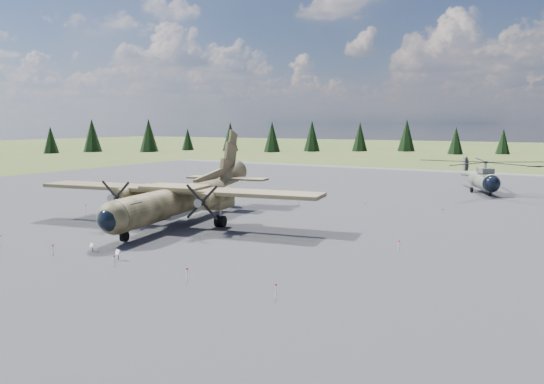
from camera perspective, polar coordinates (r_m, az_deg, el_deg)
The scene contains 8 objects.
ground at distance 46.98m, azimuth -6.18°, elevation -3.98°, with size 500.00×500.00×0.00m, color #4F5124.
apron at distance 55.20m, azimuth 0.00°, elevation -2.23°, with size 120.00×120.00×0.04m, color slate.
transport_plane at distance 49.87m, azimuth -9.76°, elevation -0.35°, with size 27.56×24.80×9.08m.
helicopter_near at distance 75.24m, azimuth 21.86°, elevation 2.16°, with size 22.54×22.54×4.31m.
info_placard_left at distance 40.66m, azimuth -18.80°, elevation -5.52°, with size 0.43×0.25×0.64m.
info_placard_right at distance 37.56m, azimuth -16.25°, elevation -6.36°, with size 0.51×0.33×0.74m.
barrier_fence at distance 47.10m, azimuth -6.70°, elevation -3.33°, with size 33.12×29.62×0.85m.
treeline at distance 51.17m, azimuth -0.50°, elevation 2.36°, with size 284.25×281.91×10.81m.
Camera 1 is at (27.49, -36.97, 9.24)m, focal length 35.00 mm.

